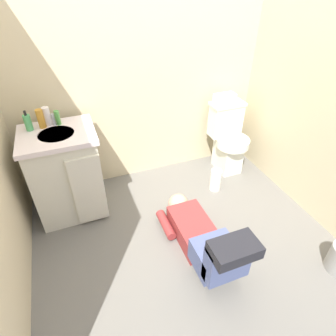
{
  "coord_description": "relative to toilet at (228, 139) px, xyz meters",
  "views": [
    {
      "loc": [
        -0.7,
        -1.47,
        1.89
      ],
      "look_at": [
        0.02,
        0.4,
        0.45
      ],
      "focal_mm": 29.87,
      "sensor_mm": 36.0,
      "label": 1
    }
  ],
  "objects": [
    {
      "name": "ground_plane",
      "position": [
        -0.87,
        -0.77,
        -0.39
      ],
      "size": [
        2.94,
        3.06,
        0.04
      ],
      "primitive_type": "cube",
      "color": "#63605A"
    },
    {
      "name": "wall_back",
      "position": [
        -0.87,
        0.29,
        0.83
      ],
      "size": [
        2.6,
        0.08,
        2.4
      ],
      "primitive_type": "cube",
      "color": "beige",
      "rests_on": "ground_plane"
    },
    {
      "name": "toilet",
      "position": [
        0.0,
        0.0,
        0.0
      ],
      "size": [
        0.36,
        0.46,
        0.75
      ],
      "color": "silver",
      "rests_on": "ground_plane"
    },
    {
      "name": "vanity_cabinet",
      "position": [
        -1.69,
        -0.09,
        0.05
      ],
      "size": [
        0.6,
        0.53,
        0.82
      ],
      "color": "beige",
      "rests_on": "ground_plane"
    },
    {
      "name": "faucet",
      "position": [
        -1.69,
        0.06,
        0.5
      ],
      "size": [
        0.02,
        0.02,
        0.1
      ],
      "primitive_type": "cylinder",
      "color": "silver",
      "rests_on": "vanity_cabinet"
    },
    {
      "name": "person_plumber",
      "position": [
        -0.79,
        -1.0,
        -0.19
      ],
      "size": [
        0.39,
        1.06,
        0.52
      ],
      "color": "maroon",
      "rests_on": "ground_plane"
    },
    {
      "name": "tissue_box",
      "position": [
        -0.05,
        0.09,
        0.43
      ],
      "size": [
        0.22,
        0.11,
        0.1
      ],
      "primitive_type": "cube",
      "color": "silver",
      "rests_on": "toilet"
    },
    {
      "name": "soap_dispenser",
      "position": [
        -1.88,
        0.04,
        0.52
      ],
      "size": [
        0.06,
        0.06,
        0.17
      ],
      "color": "#4AA45D",
      "rests_on": "vanity_cabinet"
    },
    {
      "name": "bottle_amber",
      "position": [
        -1.78,
        0.05,
        0.53
      ],
      "size": [
        0.06,
        0.06,
        0.16
      ],
      "primitive_type": "cylinder",
      "color": "gold",
      "rests_on": "vanity_cabinet"
    },
    {
      "name": "bottle_white",
      "position": [
        -1.73,
        0.07,
        0.53
      ],
      "size": [
        0.06,
        0.06,
        0.16
      ],
      "primitive_type": "cylinder",
      "color": "white",
      "rests_on": "vanity_cabinet"
    },
    {
      "name": "bottle_green",
      "position": [
        -1.66,
        0.06,
        0.51
      ],
      "size": [
        0.04,
        0.04,
        0.12
      ],
      "primitive_type": "cylinder",
      "color": "#53A349",
      "rests_on": "vanity_cabinet"
    },
    {
      "name": "paper_towel_roll",
      "position": [
        -0.3,
        -0.32,
        -0.25
      ],
      "size": [
        0.11,
        0.11,
        0.24
      ],
      "primitive_type": "cylinder",
      "color": "white",
      "rests_on": "ground_plane"
    }
  ]
}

